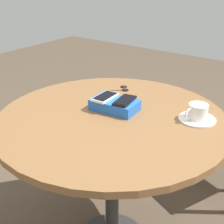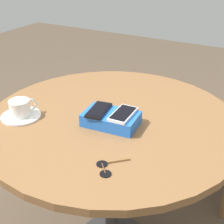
# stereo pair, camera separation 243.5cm
# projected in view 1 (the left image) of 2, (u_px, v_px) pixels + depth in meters

# --- Properties ---
(round_table) EXTENTS (1.07, 1.07, 0.78)m
(round_table) POSITION_uv_depth(u_px,v_px,m) (112.00, 135.00, 1.48)
(round_table) COLOR #2D2D2D
(round_table) RESTS_ON ground_plane
(phone_box) EXTENTS (0.23, 0.15, 0.05)m
(phone_box) POSITION_uv_depth(u_px,v_px,m) (115.00, 105.00, 1.48)
(phone_box) COLOR blue
(phone_box) RESTS_ON round_table
(phone_white) EXTENTS (0.08, 0.14, 0.01)m
(phone_white) POSITION_uv_depth(u_px,v_px,m) (105.00, 97.00, 1.49)
(phone_white) COLOR silver
(phone_white) RESTS_ON phone_box
(phone_black) EXTENTS (0.09, 0.14, 0.01)m
(phone_black) POSITION_uv_depth(u_px,v_px,m) (125.00, 100.00, 1.45)
(phone_black) COLOR black
(phone_black) RESTS_ON phone_box
(saucer) EXTENTS (0.17, 0.17, 0.01)m
(saucer) POSITION_uv_depth(u_px,v_px,m) (197.00, 119.00, 1.39)
(saucer) COLOR white
(saucer) RESTS_ON round_table
(coffee_cup) EXTENTS (0.09, 0.11, 0.07)m
(coffee_cup) POSITION_uv_depth(u_px,v_px,m) (198.00, 111.00, 1.38)
(coffee_cup) COLOR white
(coffee_cup) RESTS_ON saucer
(sunglasses) EXTENTS (0.09, 0.13, 0.01)m
(sunglasses) POSITION_uv_depth(u_px,v_px,m) (123.00, 89.00, 1.74)
(sunglasses) COLOR black
(sunglasses) RESTS_ON round_table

